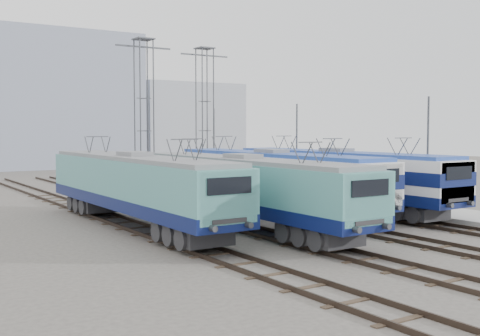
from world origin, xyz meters
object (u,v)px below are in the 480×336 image
at_px(catenary_tower_west, 144,110).
at_px(locomotive_center_left, 245,186).
at_px(mast_front, 428,158).
at_px(mast_mid, 297,151).
at_px(mast_rear, 214,147).
at_px(catenary_tower_east, 205,111).
at_px(locomotive_far_right, 338,174).
at_px(locomotive_far_left, 137,184).
at_px(locomotive_center_right, 273,176).

bearing_deg(catenary_tower_west, locomotive_center_left, -97.33).
relative_size(mast_front, mast_mid, 1.00).
bearing_deg(mast_mid, mast_rear, 90.00).
bearing_deg(catenary_tower_east, locomotive_far_right, -89.13).
bearing_deg(mast_rear, locomotive_center_left, -116.79).
relative_size(locomotive_center_left, locomotive_far_right, 0.98).
height_order(locomotive_center_left, locomotive_far_right, locomotive_far_right).
bearing_deg(locomotive_far_left, mast_mid, 21.94).
bearing_deg(locomotive_center_left, mast_front, -13.03).
height_order(locomotive_far_right, mast_mid, mast_mid).
relative_size(catenary_tower_east, mast_mid, 1.71).
relative_size(locomotive_center_left, mast_rear, 2.57).
relative_size(locomotive_far_left, catenary_tower_west, 1.54).
bearing_deg(locomotive_center_right, catenary_tower_west, 99.29).
xyz_separation_m(locomotive_center_right, mast_front, (6.35, -6.25, 1.17)).
xyz_separation_m(locomotive_center_left, catenary_tower_west, (2.25, 17.49, 4.40)).
xyz_separation_m(catenary_tower_east, mast_mid, (2.10, -10.00, -3.14)).
xyz_separation_m(locomotive_center_left, mast_rear, (10.85, 21.49, 1.26)).
xyz_separation_m(locomotive_far_left, catenary_tower_west, (6.75, 14.18, 4.34)).
bearing_deg(locomotive_center_right, locomotive_far_right, -9.98).
height_order(locomotive_far_left, locomotive_center_right, locomotive_far_left).
bearing_deg(catenary_tower_west, locomotive_far_left, -115.45).
relative_size(locomotive_far_left, mast_mid, 2.64).
height_order(locomotive_far_left, mast_mid, mast_mid).
relative_size(locomotive_far_left, mast_front, 2.64).
relative_size(catenary_tower_east, mast_front, 1.71).
xyz_separation_m(catenary_tower_west, mast_front, (8.60, -20.00, -3.14)).
relative_size(locomotive_far_left, locomotive_far_right, 1.01).
xyz_separation_m(locomotive_center_left, locomotive_center_right, (4.50, 3.74, 0.09)).
relative_size(catenary_tower_west, mast_rear, 1.71).
height_order(catenary_tower_west, mast_rear, catenary_tower_west).
distance_m(locomotive_center_left, locomotive_far_right, 9.47).
bearing_deg(catenary_tower_east, locomotive_far_left, -129.31).
bearing_deg(locomotive_far_right, locomotive_center_right, 170.02).
xyz_separation_m(locomotive_far_left, locomotive_center_right, (9.00, 0.43, 0.03)).
bearing_deg(locomotive_far_right, catenary_tower_west, 114.90).
distance_m(locomotive_center_right, mast_rear, 18.89).
bearing_deg(mast_mid, catenary_tower_west, 137.07).
bearing_deg(mast_front, locomotive_far_right, 108.73).
xyz_separation_m(catenary_tower_west, catenary_tower_east, (6.50, 2.00, 0.00)).
bearing_deg(mast_front, catenary_tower_west, 113.27).
relative_size(locomotive_center_right, mast_rear, 2.61).
xyz_separation_m(locomotive_far_right, mast_front, (1.85, -5.46, 1.17)).
bearing_deg(locomotive_far_left, catenary_tower_west, 64.55).
relative_size(locomotive_center_left, locomotive_center_right, 0.98).
height_order(locomotive_center_left, catenary_tower_west, catenary_tower_west).
relative_size(catenary_tower_west, mast_front, 1.71).
bearing_deg(mast_front, locomotive_center_left, 166.97).
relative_size(catenary_tower_east, mast_rear, 1.71).
bearing_deg(mast_front, mast_rear, 90.00).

